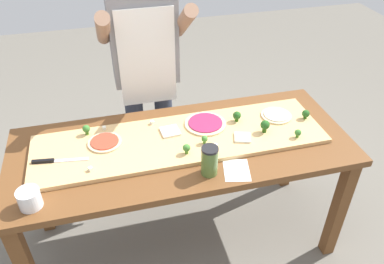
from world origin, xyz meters
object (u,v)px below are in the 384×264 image
object	(u,v)px
broccoli_floret_front_right	(205,139)
broccoli_floret_front_left	(306,114)
flour_cup	(30,200)
recipe_note	(237,170)
broccoli_floret_back_left	(86,129)
cheese_crumble_b	(104,128)
prep_table	(182,158)
chefs_knife	(52,161)
broccoli_floret_back_right	(237,116)
cheese_crumble_d	(90,169)
pizza_whole_cheese_artichoke	(276,115)
pizza_slice_far_right	(170,131)
pizza_whole_tomato_red	(105,142)
broccoli_floret_center_left	(265,125)
cheese_crumble_c	(152,122)
pizza_slice_near_left	(242,137)
sauce_jar	(210,161)
cook_center	(146,66)
cheese_crumble_a	(215,146)
pizza_whole_beet_magenta	(205,123)
broccoli_floret_front_mid	(187,148)
broccoli_floret_center_right	(298,133)

from	to	relation	value
broccoli_floret_front_right	broccoli_floret_front_left	distance (m)	0.64
flour_cup	recipe_note	size ratio (longest dim) A/B	0.62
broccoli_floret_back_left	cheese_crumble_b	bearing A→B (deg)	13.92
prep_table	chefs_knife	xyz separation A→B (m)	(-0.68, -0.00, 0.13)
broccoli_floret_back_right	cheese_crumble_d	xyz separation A→B (m)	(-0.84, -0.23, -0.03)
prep_table	pizza_whole_cheese_artichoke	xyz separation A→B (m)	(0.60, 0.09, 0.13)
cheese_crumble_b	cheese_crumble_d	world-z (taller)	same
pizza_slice_far_right	flour_cup	xyz separation A→B (m)	(-0.72, -0.36, 0.01)
pizza_whole_tomato_red	prep_table	bearing A→B (deg)	-11.48
chefs_knife	broccoli_floret_center_left	world-z (taller)	broccoli_floret_center_left
prep_table	cheese_crumble_c	world-z (taller)	cheese_crumble_c
pizza_slice_near_left	broccoli_floret_center_left	distance (m)	0.15
broccoli_floret_front_right	cheese_crumble_b	size ratio (longest dim) A/B	2.54
sauce_jar	cook_center	world-z (taller)	cook_center
cheese_crumble_a	cook_center	size ratio (longest dim) A/B	0.01
pizza_whole_tomato_red	pizza_whole_beet_magenta	world-z (taller)	same
broccoli_floret_front_left	broccoli_floret_front_mid	bearing A→B (deg)	-169.38
broccoli_floret_front_left	flour_cup	size ratio (longest dim) A/B	0.54
pizza_whole_beet_magenta	broccoli_floret_center_left	xyz separation A→B (m)	(0.30, -0.15, 0.04)
chefs_knife	recipe_note	bearing A→B (deg)	-16.85
broccoli_floret_front_left	recipe_note	world-z (taller)	broccoli_floret_front_left
pizza_whole_cheese_artichoke	pizza_whole_beet_magenta	xyz separation A→B (m)	(-0.43, 0.02, -0.00)
pizza_whole_cheese_artichoke	recipe_note	distance (m)	0.53
pizza_whole_tomato_red	broccoli_floret_front_left	size ratio (longest dim) A/B	3.25
pizza_whole_tomato_red	sauce_jar	xyz separation A→B (m)	(0.49, -0.34, 0.05)
broccoli_floret_front_right	broccoli_floret_front_left	size ratio (longest dim) A/B	0.87
pizza_slice_far_right	broccoli_floret_front_right	size ratio (longest dim) A/B	2.07
broccoli_floret_front_left	cheese_crumble_c	xyz separation A→B (m)	(-0.88, 0.17, -0.02)
broccoli_floret_front_right	broccoli_floret_center_left	bearing A→B (deg)	2.95
prep_table	broccoli_floret_center_right	xyz separation A→B (m)	(0.62, -0.13, 0.16)
pizza_whole_beet_magenta	broccoli_floret_front_mid	world-z (taller)	broccoli_floret_front_mid
cheese_crumble_b	broccoli_floret_back_left	bearing A→B (deg)	-166.08
flour_cup	cheese_crumble_c	bearing A→B (deg)	36.50
pizza_whole_beet_magenta	sauce_jar	xyz separation A→B (m)	(-0.09, -0.38, 0.05)
prep_table	sauce_jar	xyz separation A→B (m)	(0.08, -0.26, 0.18)
cheese_crumble_b	broccoli_floret_front_right	bearing A→B (deg)	-27.25
broccoli_floret_back_left	broccoli_floret_back_right	distance (m)	0.85
pizza_whole_beet_magenta	broccoli_floret_center_left	distance (m)	0.34
pizza_whole_tomato_red	broccoli_floret_center_right	xyz separation A→B (m)	(1.03, -0.21, 0.02)
pizza_slice_far_right	broccoli_floret_center_left	size ratio (longest dim) A/B	1.36
chefs_knife	broccoli_floret_back_left	distance (m)	0.27
broccoli_floret_back_left	broccoli_floret_front_mid	bearing A→B (deg)	-30.94
broccoli_floret_front_right	cheese_crumble_d	size ratio (longest dim) A/B	2.47
broccoli_floret_center_left	sauce_jar	bearing A→B (deg)	-149.91
broccoli_floret_center_right	broccoli_floret_back_left	bearing A→B (deg)	164.30
broccoli_floret_front_mid	cheese_crumble_a	bearing A→B (deg)	4.22
chefs_knife	recipe_note	size ratio (longest dim) A/B	1.70
pizza_slice_far_right	cheese_crumble_d	xyz separation A→B (m)	(-0.44, -0.22, 0.00)
cheese_crumble_d	broccoli_floret_back_left	bearing A→B (deg)	91.01
broccoli_floret_back_left	cheese_crumble_b	distance (m)	0.10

